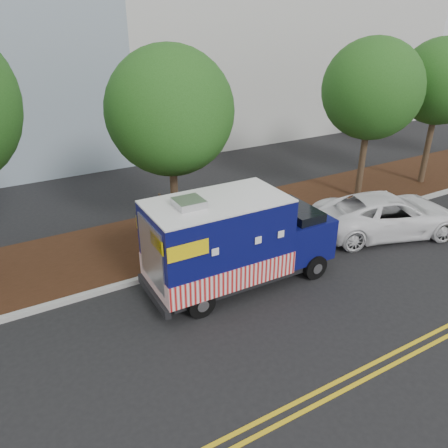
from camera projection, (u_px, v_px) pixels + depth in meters
ground at (218, 287)px, 12.66m from camera, size 120.00×120.00×0.00m
curb at (196, 264)px, 13.73m from camera, size 120.00×0.18×0.15m
mulch_strip at (169, 237)px, 15.37m from camera, size 120.00×4.00×0.15m
centerline_near at (321, 390)px, 9.19m from camera, size 120.00×0.10×0.01m
centerline_far at (330, 398)px, 8.99m from camera, size 120.00×0.10×0.01m
tree_b at (170, 112)px, 13.68m from camera, size 4.07×4.07×6.44m
tree_c at (372, 90)px, 16.75m from camera, size 3.85×3.85×6.49m
tree_d at (441, 82)px, 18.38m from camera, size 3.58×3.58×6.40m
sign_post at (162, 230)px, 13.33m from camera, size 0.06×0.06×2.40m
food_truck at (233, 244)px, 12.27m from camera, size 5.60×2.20×2.93m
white_car at (388, 214)px, 15.55m from camera, size 5.70×3.93×1.45m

